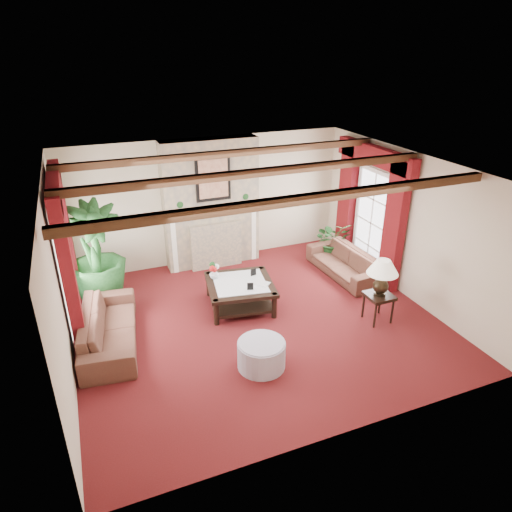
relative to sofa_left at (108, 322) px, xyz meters
name	(u,v)px	position (x,y,z in m)	size (l,w,h in m)	color
floor	(257,321)	(2.43, -0.27, -0.40)	(6.00, 6.00, 0.00)	#3F0D0B
ceiling	(257,169)	(2.43, -0.27, 2.30)	(6.00, 6.00, 0.00)	white
back_wall	(208,201)	(2.43, 2.48, 0.95)	(6.00, 0.02, 2.70)	beige
left_wall	(58,284)	(-0.57, -0.27, 0.95)	(0.02, 5.50, 2.70)	beige
right_wall	(407,226)	(5.43, -0.27, 0.95)	(0.02, 5.50, 2.70)	beige
ceiling_beams	(257,173)	(2.43, -0.27, 2.24)	(6.00, 3.00, 0.12)	#391F12
fireplace	(208,139)	(2.43, 2.28, 2.30)	(2.00, 0.52, 2.70)	tan
french_door_left	(50,209)	(-0.54, 0.73, 1.73)	(0.10, 1.10, 2.16)	white
french_door_right	(378,171)	(5.40, 0.73, 1.73)	(0.10, 1.10, 2.16)	white
curtains_left	(53,181)	(-0.43, 0.73, 2.15)	(0.20, 2.40, 2.55)	#530B0D
curtains_right	(376,150)	(5.29, 0.73, 2.15)	(0.20, 2.40, 2.55)	#530B0D
sofa_left	(108,322)	(0.00, 0.00, 0.00)	(0.87, 2.13, 0.81)	black
sofa_right	(345,258)	(4.78, 0.68, -0.04)	(0.63, 1.90, 0.74)	black
potted_palm	(98,275)	(-0.02, 1.48, 0.13)	(1.44, 2.08, 1.07)	black
small_plant	(332,244)	(4.95, 1.50, -0.06)	(0.92, 0.99, 0.68)	black
coffee_table	(240,294)	(2.34, 0.31, -0.16)	(1.17, 1.17, 0.48)	black
side_table	(378,307)	(4.39, -1.03, -0.15)	(0.44, 0.44, 0.51)	black
ottoman	(261,355)	(2.03, -1.44, -0.19)	(0.72, 0.72, 0.42)	#A39AAE
table_lamp	(382,277)	(4.39, -1.03, 0.44)	(0.53, 0.53, 0.67)	black
flower_vase	(214,274)	(1.96, 0.65, 0.17)	(0.21, 0.21, 0.18)	silver
book	(259,280)	(2.61, 0.06, 0.21)	(0.17, 0.15, 0.27)	black
photo_frame_a	(250,287)	(2.41, -0.01, 0.15)	(0.11, 0.02, 0.15)	black
photo_frame_b	(253,272)	(2.66, 0.47, 0.15)	(0.11, 0.02, 0.14)	black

